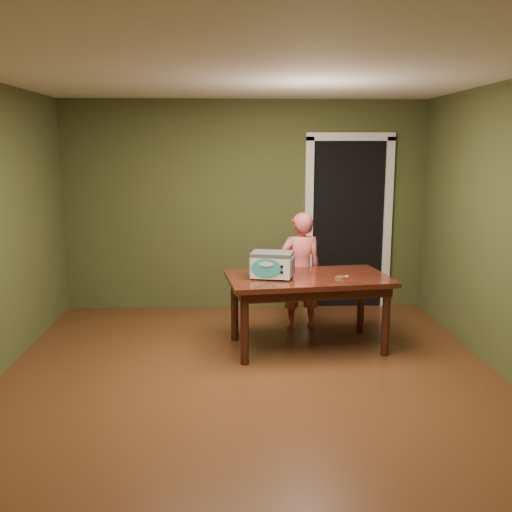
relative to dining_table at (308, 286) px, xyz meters
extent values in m
plane|color=#542918|center=(-0.60, -0.95, -0.65)|extent=(5.00, 5.00, 0.00)
cube|color=#3D4323|center=(-0.60, 1.55, 0.65)|extent=(4.50, 0.02, 2.60)
cube|color=#3D4323|center=(-0.60, -3.45, 0.65)|extent=(4.50, 0.02, 2.60)
cube|color=white|center=(-0.60, -0.95, 1.95)|extent=(4.50, 5.00, 0.02)
cube|color=black|center=(0.70, 1.85, 0.40)|extent=(0.90, 0.60, 2.10)
cube|color=black|center=(0.70, 1.54, 0.40)|extent=(0.90, 0.02, 2.10)
cube|color=white|center=(0.20, 1.52, 0.40)|extent=(0.10, 0.06, 2.20)
cube|color=white|center=(1.20, 1.52, 0.40)|extent=(0.10, 0.06, 2.20)
cube|color=white|center=(0.70, 1.52, 1.50)|extent=(1.10, 0.06, 0.10)
cube|color=#330E0B|center=(0.00, 0.00, 0.07)|extent=(1.70, 1.10, 0.05)
cube|color=black|center=(0.00, 0.00, 0.00)|extent=(1.57, 0.97, 0.10)
cylinder|color=black|center=(-0.65, -0.44, -0.30)|extent=(0.08, 0.08, 0.70)
cylinder|color=black|center=(-0.74, 0.26, -0.30)|extent=(0.08, 0.08, 0.70)
cylinder|color=black|center=(0.74, -0.26, -0.30)|extent=(0.08, 0.08, 0.70)
cylinder|color=black|center=(0.65, 0.44, -0.30)|extent=(0.08, 0.08, 0.70)
cylinder|color=#4C4F54|center=(-0.55, -0.13, 0.11)|extent=(0.03, 0.03, 0.02)
cylinder|color=#4C4F54|center=(-0.50, 0.07, 0.11)|extent=(0.03, 0.03, 0.02)
cylinder|color=#4C4F54|center=(-0.23, -0.21, 0.11)|extent=(0.03, 0.03, 0.02)
cylinder|color=#4C4F54|center=(-0.19, 0.00, 0.11)|extent=(0.03, 0.03, 0.02)
cube|color=white|center=(-0.37, -0.07, 0.23)|extent=(0.44, 0.36, 0.22)
cube|color=#4C4F54|center=(-0.37, -0.07, 0.34)|extent=(0.45, 0.36, 0.03)
cube|color=#4C4F54|center=(-0.57, -0.02, 0.23)|extent=(0.07, 0.25, 0.17)
cube|color=#4C4F54|center=(-0.17, -0.11, 0.23)|extent=(0.07, 0.25, 0.17)
ellipsoid|color=teal|center=(-0.43, -0.20, 0.23)|extent=(0.29, 0.07, 0.19)
cylinder|color=black|center=(-0.29, -0.23, 0.25)|extent=(0.03, 0.02, 0.03)
cylinder|color=black|center=(-0.29, -0.23, 0.19)|extent=(0.02, 0.02, 0.02)
cylinder|color=silver|center=(0.30, -0.12, 0.11)|extent=(0.10, 0.10, 0.02)
cylinder|color=#55311C|center=(0.30, -0.12, 0.12)|extent=(0.09, 0.09, 0.01)
cube|color=#F0C568|center=(0.34, -0.09, 0.10)|extent=(0.14, 0.15, 0.01)
imported|color=#CD5456|center=(0.00, 0.65, 0.01)|extent=(0.52, 0.37, 1.32)
camera|label=1|loc=(-0.74, -5.56, 1.38)|focal=40.00mm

